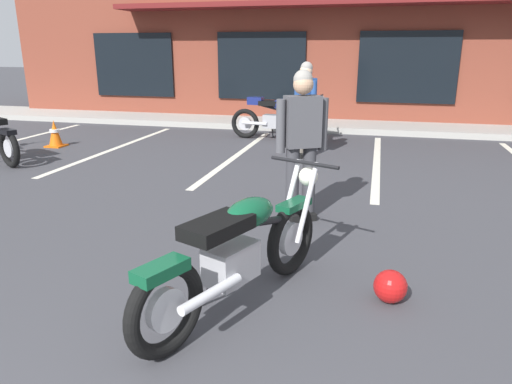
% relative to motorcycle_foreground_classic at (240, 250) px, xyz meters
% --- Properties ---
extents(ground_plane, '(80.00, 80.00, 0.00)m').
position_rel_motorcycle_foreground_classic_xyz_m(ground_plane, '(-0.29, 1.00, -0.46)').
color(ground_plane, '#3D3D42').
extents(sidewalk_kerb, '(22.00, 1.80, 0.14)m').
position_rel_motorcycle_foreground_classic_xyz_m(sidewalk_kerb, '(-0.29, 8.77, -0.39)').
color(sidewalk_kerb, '#A8A59E').
rests_on(sidewalk_kerb, ground_plane).
extents(brick_storefront_building, '(18.26, 6.91, 3.71)m').
position_rel_motorcycle_foreground_classic_xyz_m(brick_storefront_building, '(-0.29, 12.30, 1.39)').
color(brick_storefront_building, brown).
rests_on(brick_storefront_building, ground_plane).
extents(painted_stall_lines, '(12.65, 4.80, 0.01)m').
position_rel_motorcycle_foreground_classic_xyz_m(painted_stall_lines, '(-0.29, 5.17, -0.46)').
color(painted_stall_lines, silver).
rests_on(painted_stall_lines, ground_plane).
extents(motorcycle_foreground_classic, '(1.10, 2.00, 0.98)m').
position_rel_motorcycle_foreground_classic_xyz_m(motorcycle_foreground_classic, '(0.00, 0.00, 0.00)').
color(motorcycle_foreground_classic, black).
rests_on(motorcycle_foreground_classic, ground_plane).
extents(motorcycle_silver_naked, '(2.11, 0.68, 0.98)m').
position_rel_motorcycle_foreground_classic_xyz_m(motorcycle_silver_naked, '(-1.04, 6.76, 0.07)').
color(motorcycle_silver_naked, black).
rests_on(motorcycle_silver_naked, ground_plane).
extents(person_in_black_shirt, '(0.48, 0.51, 1.68)m').
position_rel_motorcycle_foreground_classic_xyz_m(person_in_black_shirt, '(-0.34, 5.31, 0.49)').
color(person_in_black_shirt, black).
rests_on(person_in_black_shirt, ground_plane).
extents(person_in_shorts_foreground, '(0.57, 0.41, 1.68)m').
position_rel_motorcycle_foreground_classic_xyz_m(person_in_shorts_foreground, '(0.12, 2.06, 0.49)').
color(person_in_shorts_foreground, black).
rests_on(person_in_shorts_foreground, ground_plane).
extents(helmet_on_pavement, '(0.26, 0.26, 0.26)m').
position_rel_motorcycle_foreground_classic_xyz_m(helmet_on_pavement, '(1.10, 0.35, -0.33)').
color(helmet_on_pavement, '#B71414').
rests_on(helmet_on_pavement, ground_plane).
extents(traffic_cone, '(0.34, 0.34, 0.53)m').
position_rel_motorcycle_foreground_classic_xyz_m(traffic_cone, '(-5.30, 4.99, -0.20)').
color(traffic_cone, orange).
rests_on(traffic_cone, ground_plane).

